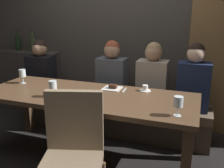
{
  "coord_description": "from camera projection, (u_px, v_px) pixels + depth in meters",
  "views": [
    {
      "loc": [
        1.08,
        -2.2,
        1.54
      ],
      "look_at": [
        0.24,
        0.11,
        0.84
      ],
      "focal_mm": 40.49,
      "sensor_mm": 36.0,
      "label": 1
    }
  ],
  "objects": [
    {
      "name": "ground",
      "position": [
        88.0,
        158.0,
        2.77
      ],
      "size": [
        9.0,
        9.0,
        0.0
      ],
      "primitive_type": "plane",
      "color": "black"
    },
    {
      "name": "back_wall_tiled",
      "position": [
        123.0,
        15.0,
        3.46
      ],
      "size": [
        6.0,
        0.12,
        3.0
      ],
      "primitive_type": "cube",
      "color": "#423D38",
      "rests_on": "ground"
    },
    {
      "name": "back_counter",
      "position": [
        28.0,
        80.0,
        4.09
      ],
      "size": [
        1.1,
        0.28,
        0.95
      ],
      "primitive_type": "cube",
      "color": "#38342F",
      "rests_on": "ground"
    },
    {
      "name": "dining_table",
      "position": [
        87.0,
        102.0,
        2.59
      ],
      "size": [
        2.2,
        0.84,
        0.74
      ],
      "color": "#493422",
      "rests_on": "ground"
    },
    {
      "name": "banquette_bench",
      "position": [
        110.0,
        115.0,
        3.34
      ],
      "size": [
        2.5,
        0.44,
        0.45
      ],
      "color": "#40352A",
      "rests_on": "ground"
    },
    {
      "name": "chair_near_side",
      "position": [
        73.0,
        149.0,
        1.89
      ],
      "size": [
        0.55,
        0.55,
        0.98
      ],
      "color": "brown",
      "rests_on": "ground"
    },
    {
      "name": "diner_redhead",
      "position": [
        41.0,
        68.0,
        3.5
      ],
      "size": [
        0.36,
        0.24,
        0.73
      ],
      "color": "black",
      "rests_on": "banquette_bench"
    },
    {
      "name": "diner_bearded",
      "position": [
        112.0,
        72.0,
        3.19
      ],
      "size": [
        0.36,
        0.24,
        0.76
      ],
      "color": "#4C515B",
      "rests_on": "banquette_bench"
    },
    {
      "name": "diner_far_end",
      "position": [
        152.0,
        76.0,
        3.03
      ],
      "size": [
        0.36,
        0.24,
        0.76
      ],
      "color": "#9E9384",
      "rests_on": "banquette_bench"
    },
    {
      "name": "diner_near_end",
      "position": [
        194.0,
        79.0,
        2.86
      ],
      "size": [
        0.36,
        0.24,
        0.77
      ],
      "color": "#192342",
      "rests_on": "banquette_bench"
    },
    {
      "name": "wine_bottle_dark_red",
      "position": [
        18.0,
        43.0,
        4.0
      ],
      "size": [
        0.08,
        0.08,
        0.33
      ],
      "color": "black",
      "rests_on": "back_counter"
    },
    {
      "name": "wine_bottle_pale_label",
      "position": [
        33.0,
        44.0,
        3.87
      ],
      "size": [
        0.08,
        0.08,
        0.33
      ],
      "color": "#384728",
      "rests_on": "back_counter"
    },
    {
      "name": "wine_glass_center_back",
      "position": [
        178.0,
        103.0,
        2.0
      ],
      "size": [
        0.08,
        0.08,
        0.16
      ],
      "color": "silver",
      "rests_on": "dining_table"
    },
    {
      "name": "wine_glass_far_right",
      "position": [
        53.0,
        86.0,
        2.45
      ],
      "size": [
        0.08,
        0.08,
        0.16
      ],
      "color": "silver",
      "rests_on": "dining_table"
    },
    {
      "name": "wine_glass_near_left",
      "position": [
        22.0,
        73.0,
        2.92
      ],
      "size": [
        0.08,
        0.08,
        0.16
      ],
      "color": "silver",
      "rests_on": "dining_table"
    },
    {
      "name": "espresso_cup",
      "position": [
        145.0,
        89.0,
        2.66
      ],
      "size": [
        0.12,
        0.12,
        0.06
      ],
      "color": "white",
      "rests_on": "dining_table"
    },
    {
      "name": "dessert_plate",
      "position": [
        112.0,
        88.0,
        2.73
      ],
      "size": [
        0.19,
        0.19,
        0.05
      ],
      "color": "white",
      "rests_on": "dining_table"
    },
    {
      "name": "fork_on_table",
      "position": [
        124.0,
        90.0,
        2.68
      ],
      "size": [
        0.03,
        0.17,
        0.01
      ],
      "primitive_type": "cube",
      "rotation": [
        0.0,
        0.0,
        0.07
      ],
      "color": "silver",
      "rests_on": "dining_table"
    }
  ]
}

